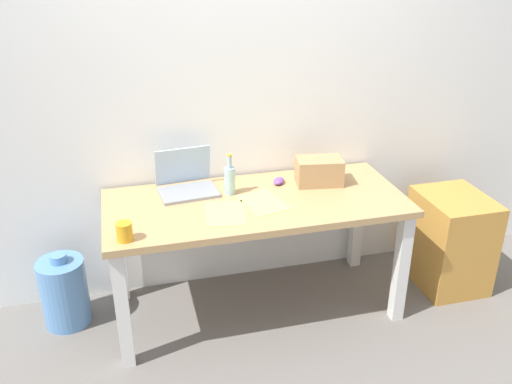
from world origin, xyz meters
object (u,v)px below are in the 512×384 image
object	(u,v)px
laptop_left	(187,183)
computer_mouse	(279,181)
beer_bottle	(230,179)
cardboard_box	(319,171)
filing_cabinet	(450,241)
desk	(256,216)
coffee_mug	(124,232)
water_cooler_jug	(64,292)

from	to	relation	value
laptop_left	computer_mouse	size ratio (longest dim) A/B	3.51
beer_bottle	cardboard_box	xyz separation A→B (m)	(0.55, 0.01, -0.01)
computer_mouse	cardboard_box	distance (m)	0.25
filing_cabinet	computer_mouse	bearing A→B (deg)	168.08
desk	coffee_mug	xyz separation A→B (m)	(-0.74, -0.28, 0.15)
cardboard_box	coffee_mug	bearing A→B (deg)	-160.72
beer_bottle	cardboard_box	size ratio (longest dim) A/B	0.90
coffee_mug	desk	bearing A→B (deg)	20.58
laptop_left	desk	bearing A→B (deg)	-31.31
desk	laptop_left	distance (m)	0.45
beer_bottle	water_cooler_jug	size ratio (longest dim) A/B	0.53
beer_bottle	water_cooler_jug	world-z (taller)	beer_bottle
laptop_left	filing_cabinet	world-z (taller)	laptop_left
laptop_left	beer_bottle	distance (m)	0.26
cardboard_box	water_cooler_jug	size ratio (longest dim) A/B	0.59
cardboard_box	beer_bottle	bearing A→B (deg)	-179.07
desk	coffee_mug	distance (m)	0.80
water_cooler_jug	filing_cabinet	distance (m)	2.41
computer_mouse	coffee_mug	size ratio (longest dim) A/B	1.05
computer_mouse	water_cooler_jug	size ratio (longest dim) A/B	0.22
desk	laptop_left	bearing A→B (deg)	148.69
beer_bottle	coffee_mug	size ratio (longest dim) A/B	2.57
laptop_left	beer_bottle	world-z (taller)	laptop_left
beer_bottle	computer_mouse	world-z (taller)	beer_bottle
laptop_left	water_cooler_jug	size ratio (longest dim) A/B	0.76
desk	coffee_mug	bearing A→B (deg)	-159.42
laptop_left	cardboard_box	bearing A→B (deg)	-6.55
desk	beer_bottle	bearing A→B (deg)	135.74
coffee_mug	water_cooler_jug	world-z (taller)	coffee_mug
coffee_mug	filing_cabinet	world-z (taller)	coffee_mug
water_cooler_jug	filing_cabinet	world-z (taller)	filing_cabinet
computer_mouse	water_cooler_jug	bearing A→B (deg)	-146.09
desk	water_cooler_jug	xyz separation A→B (m)	(-1.12, 0.15, -0.43)
desk	cardboard_box	bearing A→B (deg)	16.99
water_cooler_jug	desk	bearing A→B (deg)	-7.56
beer_bottle	water_cooler_jug	distance (m)	1.17
laptop_left	coffee_mug	world-z (taller)	laptop_left
beer_bottle	computer_mouse	size ratio (longest dim) A/B	2.44
laptop_left	cardboard_box	size ratio (longest dim) A/B	1.30
laptop_left	cardboard_box	distance (m)	0.79
coffee_mug	water_cooler_jug	distance (m)	0.81
beer_bottle	cardboard_box	bearing A→B (deg)	0.93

